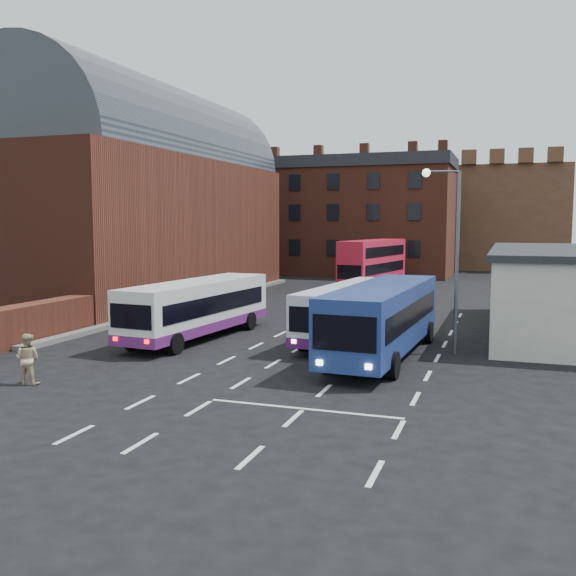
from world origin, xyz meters
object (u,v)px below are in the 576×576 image
(bus_white_inbound, at_px, (349,308))
(bus_blue, at_px, (383,315))
(bus_red_double, at_px, (373,262))
(pedestrian_beige, at_px, (28,359))
(bus_white_outbound, at_px, (198,305))
(street_lamp, at_px, (451,243))

(bus_white_inbound, relative_size, bus_blue, 0.88)
(bus_blue, height_order, bus_red_double, bus_red_double)
(pedestrian_beige, bearing_deg, bus_red_double, -105.32)
(bus_white_outbound, height_order, bus_blue, bus_blue)
(street_lamp, xyz_separation_m, pedestrian_beige, (-13.22, -9.93, -3.80))
(bus_white_inbound, xyz_separation_m, street_lamp, (4.69, -1.60, 3.14))
(bus_blue, xyz_separation_m, pedestrian_beige, (-10.73, -8.34, -0.89))
(street_lamp, bearing_deg, bus_white_inbound, 161.10)
(bus_white_inbound, relative_size, street_lamp, 1.25)
(bus_white_inbound, height_order, bus_red_double, bus_red_double)
(bus_white_outbound, relative_size, bus_red_double, 1.00)
(street_lamp, bearing_deg, bus_red_double, 108.16)
(bus_white_outbound, relative_size, street_lamp, 1.33)
(street_lamp, distance_m, pedestrian_beige, 16.97)
(pedestrian_beige, bearing_deg, bus_white_inbound, -134.64)
(street_lamp, height_order, pedestrian_beige, street_lamp)
(bus_red_double, bearing_deg, street_lamp, 118.01)
(bus_white_outbound, xyz_separation_m, bus_red_double, (3.03, 26.57, 0.51))
(bus_white_inbound, distance_m, street_lamp, 5.87)
(bus_blue, relative_size, bus_red_double, 1.07)
(bus_white_inbound, distance_m, bus_red_double, 25.07)
(bus_white_outbound, distance_m, bus_red_double, 26.75)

